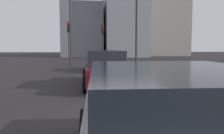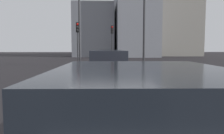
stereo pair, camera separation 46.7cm
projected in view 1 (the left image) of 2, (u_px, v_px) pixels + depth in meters
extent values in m
cube|color=black|center=(120.00, 114.00, 5.95)|extent=(160.00, 160.00, 0.20)
cube|color=silver|center=(103.00, 63.00, 16.29)|extent=(4.06, 1.94, 0.66)
cube|color=#1E232B|center=(103.00, 54.00, 16.03)|extent=(1.86, 1.65, 0.62)
cylinder|color=black|center=(114.00, 65.00, 17.61)|extent=(0.65, 0.24, 0.64)
cylinder|color=black|center=(91.00, 65.00, 17.48)|extent=(0.65, 0.24, 0.64)
cylinder|color=black|center=(116.00, 68.00, 15.15)|extent=(0.65, 0.24, 0.64)
cylinder|color=black|center=(90.00, 68.00, 15.02)|extent=(0.65, 0.24, 0.64)
cube|color=maroon|center=(114.00, 63.00, 14.32)|extent=(0.04, 0.20, 0.11)
cube|color=maroon|center=(94.00, 63.00, 14.23)|extent=(0.04, 0.20, 0.11)
cube|color=#510F16|center=(105.00, 72.00, 9.77)|extent=(4.73, 1.83, 0.68)
cube|color=#1E232B|center=(105.00, 58.00, 9.48)|extent=(2.14, 1.56, 0.64)
cylinder|color=black|center=(118.00, 74.00, 11.35)|extent=(0.64, 0.23, 0.64)
cylinder|color=black|center=(85.00, 75.00, 11.13)|extent=(0.64, 0.23, 0.64)
cylinder|color=black|center=(130.00, 83.00, 8.47)|extent=(0.64, 0.23, 0.64)
cylinder|color=black|center=(85.00, 84.00, 8.25)|extent=(0.64, 0.23, 0.64)
cube|color=red|center=(129.00, 76.00, 7.51)|extent=(0.03, 0.20, 0.11)
cube|color=red|center=(93.00, 77.00, 7.35)|extent=(0.03, 0.20, 0.11)
cube|color=#1E232B|center=(176.00, 98.00, 2.14)|extent=(2.15, 1.72, 0.60)
cylinder|color=black|center=(191.00, 124.00, 3.96)|extent=(0.65, 0.24, 0.64)
cylinder|color=black|center=(87.00, 127.00, 3.82)|extent=(0.65, 0.24, 0.64)
cylinder|color=#2D2D30|center=(69.00, 49.00, 19.88)|extent=(0.11, 0.11, 3.10)
cube|color=black|center=(69.00, 27.00, 19.64)|extent=(0.24, 0.30, 0.90)
sphere|color=red|center=(69.00, 24.00, 19.51)|extent=(0.20, 0.20, 0.20)
sphere|color=black|center=(69.00, 27.00, 19.54)|extent=(0.20, 0.20, 0.20)
sphere|color=black|center=(69.00, 30.00, 19.56)|extent=(0.20, 0.20, 0.20)
cylinder|color=#2D2D30|center=(103.00, 48.00, 25.01)|extent=(0.11, 0.11, 3.31)
cube|color=black|center=(103.00, 30.00, 24.76)|extent=(0.24, 0.30, 0.90)
sphere|color=red|center=(103.00, 27.00, 24.63)|extent=(0.20, 0.20, 0.20)
sphere|color=black|center=(103.00, 29.00, 24.66)|extent=(0.20, 0.20, 0.20)
sphere|color=black|center=(103.00, 32.00, 24.68)|extent=(0.20, 0.20, 0.20)
cylinder|color=#2D2D30|center=(137.00, 17.00, 16.57)|extent=(0.16, 0.16, 8.01)
cylinder|color=#2D2D30|center=(70.00, 22.00, 20.29)|extent=(0.16, 0.16, 8.18)
cube|color=gray|center=(153.00, 25.00, 50.44)|extent=(15.77, 11.18, 13.92)
cube|color=gray|center=(123.00, 12.00, 42.95)|extent=(13.17, 7.50, 17.60)
cube|color=slate|center=(83.00, 31.00, 42.53)|extent=(8.88, 7.56, 9.87)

